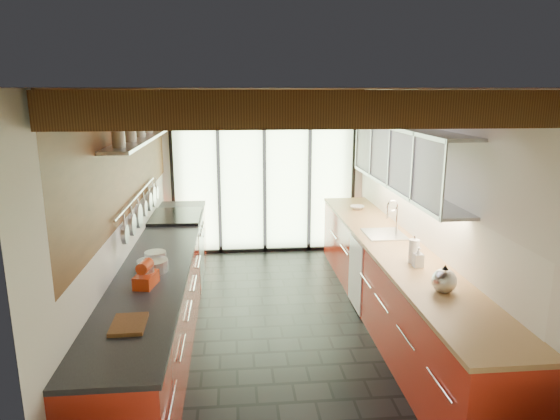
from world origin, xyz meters
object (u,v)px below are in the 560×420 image
at_px(stand_mixer, 146,275).
at_px(bowl, 357,208).
at_px(paper_towel, 414,251).
at_px(soap_bottle, 418,257).
at_px(kettle, 444,279).

height_order(stand_mixer, bowl, stand_mixer).
bearing_deg(paper_towel, soap_bottle, -90.00).
bearing_deg(soap_bottle, stand_mixer, -174.66).
relative_size(stand_mixer, bowl, 1.43).
bearing_deg(bowl, stand_mixer, -133.71).
relative_size(stand_mixer, kettle, 1.10).
distance_m(stand_mixer, soap_bottle, 2.55).
height_order(paper_towel, soap_bottle, paper_towel).
bearing_deg(paper_towel, bowl, 90.00).
relative_size(stand_mixer, soap_bottle, 1.44).
bearing_deg(stand_mixer, bowl, 46.29).
bearing_deg(stand_mixer, paper_towel, 8.07).
xyz_separation_m(kettle, soap_bottle, (0.00, 0.61, -0.01)).
distance_m(kettle, soap_bottle, 0.61).
bearing_deg(bowl, paper_towel, -90.00).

